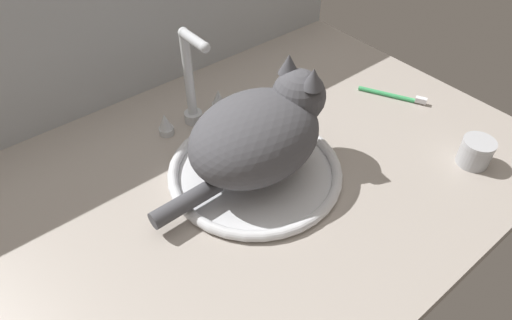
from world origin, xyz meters
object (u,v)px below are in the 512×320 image
at_px(cat, 263,132).
at_px(metal_jar, 476,152).
at_px(sink_basin, 256,172).
at_px(faucet, 192,90).
at_px(toothbrush, 394,95).

bearing_deg(cat, metal_jar, -35.96).
xyz_separation_m(sink_basin, metal_jar, (0.36, -0.25, 0.02)).
distance_m(faucet, metal_jar, 0.59).
height_order(faucet, cat, faucet).
height_order(cat, metal_jar, cat).
relative_size(cat, metal_jar, 6.05).
relative_size(sink_basin, toothbrush, 2.31).
height_order(sink_basin, toothbrush, sink_basin).
distance_m(sink_basin, toothbrush, 0.42).
distance_m(faucet, toothbrush, 0.48).
xyz_separation_m(faucet, cat, (0.02, -0.21, 0.01)).
relative_size(faucet, metal_jar, 3.52).
bearing_deg(toothbrush, cat, 179.11).
xyz_separation_m(faucet, metal_jar, (0.36, -0.46, -0.06)).
relative_size(faucet, toothbrush, 1.53).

